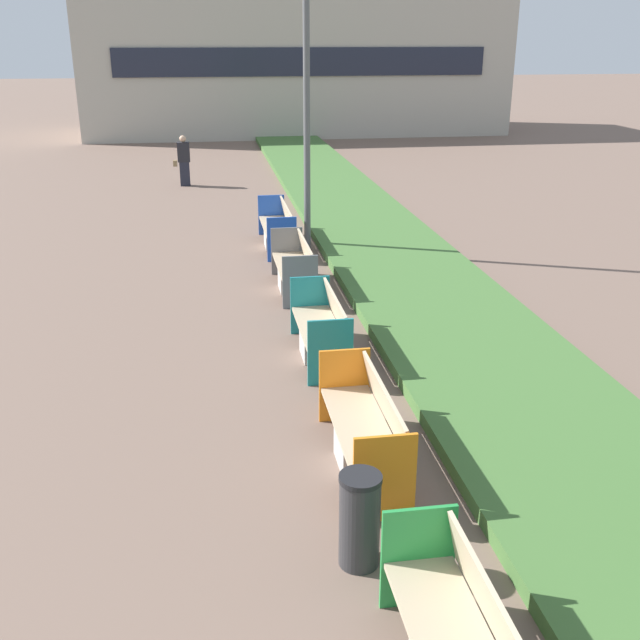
{
  "coord_description": "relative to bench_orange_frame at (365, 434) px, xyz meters",
  "views": [
    {
      "loc": [
        -0.67,
        0.31,
        4.45
      ],
      "look_at": [
        0.9,
        10.29,
        0.6
      ],
      "focal_mm": 42.0,
      "sensor_mm": 36.0,
      "label": 1
    }
  ],
  "objects": [
    {
      "name": "planter_grass_strip",
      "position": [
        2.26,
        4.66,
        -0.28
      ],
      "size": [
        2.8,
        120.0,
        0.18
      ],
      "color": "#426B33",
      "rests_on": "ground"
    },
    {
      "name": "building_backdrop",
      "position": [
        3.06,
        30.66,
        2.69
      ],
      "size": [
        19.55,
        6.75,
        6.11
      ],
      "color": "#B2AD9E",
      "rests_on": "ground"
    },
    {
      "name": "bench_orange_frame",
      "position": [
        0.0,
        0.0,
        0.0
      ],
      "size": [
        0.65,
        2.12,
        0.94
      ],
      "color": "#ADA8A0",
      "rests_on": "ground"
    },
    {
      "name": "bench_teal_frame",
      "position": [
        -0.0,
        3.01,
        -0.01
      ],
      "size": [
        0.65,
        1.95,
        0.94
      ],
      "color": "#ADA8A0",
      "rests_on": "ground"
    },
    {
      "name": "bench_grey_frame",
      "position": [
        -0.0,
        6.16,
        -0.0
      ],
      "size": [
        0.65,
        2.05,
        0.94
      ],
      "color": "#ADA8A0",
      "rests_on": "ground"
    },
    {
      "name": "bench_blue_frame",
      "position": [
        0.0,
        9.22,
        0.01
      ],
      "size": [
        0.65,
        2.35,
        0.94
      ],
      "color": "#ADA8A0",
      "rests_on": "ground"
    },
    {
      "name": "litter_bin",
      "position": [
        -0.4,
        -1.62,
        0.09
      ],
      "size": [
        0.38,
        0.38,
        0.91
      ],
      "color": "#2D2D30",
      "rests_on": "ground"
    },
    {
      "name": "street_lamp_post",
      "position": [
        0.61,
        8.86,
        3.6
      ],
      "size": [
        0.24,
        0.44,
        7.17
      ],
      "color": "#56595B",
      "rests_on": "ground"
    },
    {
      "name": "pedestrian_walking",
      "position": [
        -2.15,
        16.95,
        0.41
      ],
      "size": [
        0.53,
        0.24,
        1.56
      ],
      "color": "#232633",
      "rests_on": "ground"
    }
  ]
}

